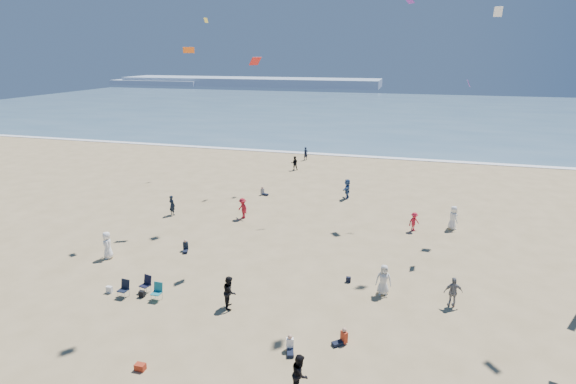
# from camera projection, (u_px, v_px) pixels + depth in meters

# --- Properties ---
(ground) EXTENTS (220.00, 220.00, 0.00)m
(ground) POSITION_uv_depth(u_px,v_px,m) (193.00, 379.00, 19.09)
(ground) COLOR tan
(ground) RESTS_ON ground
(ocean) EXTENTS (220.00, 100.00, 0.06)m
(ocean) POSITION_uv_depth(u_px,v_px,m) (377.00, 111.00, 106.54)
(ocean) COLOR #476B84
(ocean) RESTS_ON ground
(surf_line) EXTENTS (220.00, 1.20, 0.08)m
(surf_line) POSITION_uv_depth(u_px,v_px,m) (347.00, 156.00, 60.51)
(surf_line) COLOR white
(surf_line) RESTS_ON ground
(headland_far) EXTENTS (110.00, 20.00, 3.20)m
(headland_far) POSITION_uv_depth(u_px,v_px,m) (249.00, 82.00, 190.37)
(headland_far) COLOR #7A8EA8
(headland_far) RESTS_ON ground
(headland_near) EXTENTS (40.00, 14.00, 2.00)m
(headland_near) POSITION_uv_depth(u_px,v_px,m) (159.00, 82.00, 196.11)
(headland_near) COLOR #7A8EA8
(headland_near) RESTS_ON ground
(standing_flyers) EXTENTS (23.79, 41.51, 1.90)m
(standing_flyers) POSITION_uv_depth(u_px,v_px,m) (311.00, 222.00, 34.39)
(standing_flyers) COLOR white
(standing_flyers) RESTS_ON ground
(seated_group) EXTENTS (13.23, 28.51, 0.84)m
(seated_group) POSITION_uv_depth(u_px,v_px,m) (261.00, 279.00, 26.68)
(seated_group) COLOR white
(seated_group) RESTS_ON ground
(chair_cluster) EXTENTS (2.62, 1.48, 1.00)m
(chair_cluster) POSITION_uv_depth(u_px,v_px,m) (141.00, 289.00, 25.42)
(chair_cluster) COLOR black
(chair_cluster) RESTS_ON ground
(white_tote) EXTENTS (0.35, 0.20, 0.40)m
(white_tote) POSITION_uv_depth(u_px,v_px,m) (109.00, 290.00, 25.92)
(white_tote) COLOR white
(white_tote) RESTS_ON ground
(black_backpack) EXTENTS (0.30, 0.22, 0.38)m
(black_backpack) POSITION_uv_depth(u_px,v_px,m) (142.00, 294.00, 25.47)
(black_backpack) COLOR black
(black_backpack) RESTS_ON ground
(cooler) EXTENTS (0.45, 0.30, 0.30)m
(cooler) POSITION_uv_depth(u_px,v_px,m) (140.00, 367.00, 19.61)
(cooler) COLOR #A12D17
(cooler) RESTS_ON ground
(navy_bag) EXTENTS (0.28, 0.18, 0.34)m
(navy_bag) POSITION_uv_depth(u_px,v_px,m) (348.00, 280.00, 27.13)
(navy_bag) COLOR black
(navy_bag) RESTS_ON ground
(kites_aloft) EXTENTS (35.70, 40.78, 25.43)m
(kites_aloft) POSITION_uv_depth(u_px,v_px,m) (449.00, 38.00, 23.95)
(kites_aloft) COLOR #08ACC5
(kites_aloft) RESTS_ON ground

